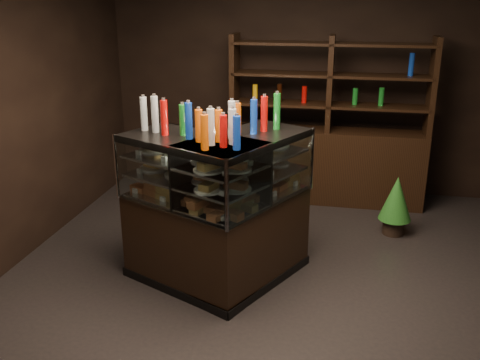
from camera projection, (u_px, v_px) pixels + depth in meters
name	position (u px, v px, depth m)	size (l,w,h in m)	color
ground	(280.00, 279.00, 4.83)	(5.00, 5.00, 0.00)	black
room_shell	(286.00, 61.00, 4.19)	(5.02, 5.02, 3.01)	black
display_case	(220.00, 235.00, 4.66)	(1.65, 1.37, 1.34)	black
food_display	(219.00, 175.00, 4.47)	(1.32, 1.09, 0.42)	#CE7A4A
bottles_top	(218.00, 120.00, 4.33)	(1.16, 0.95, 0.30)	black
potted_conifer	(396.00, 197.00, 5.60)	(0.34, 0.34, 0.73)	black
back_shelving	(326.00, 153.00, 6.47)	(2.33, 0.43, 2.00)	black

